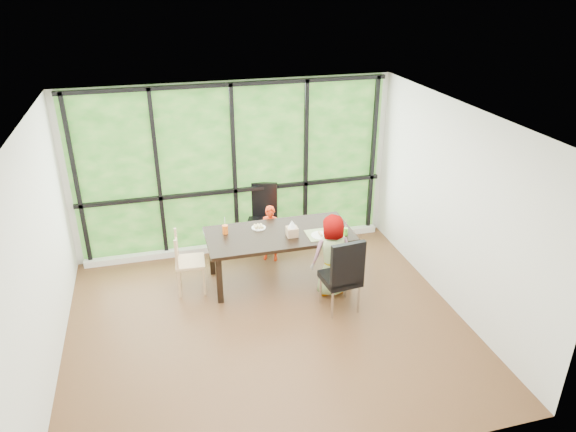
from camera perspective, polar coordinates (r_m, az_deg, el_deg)
The scene contains 23 objects.
ground at distance 6.93m, azimuth -2.20°, elevation -11.71°, with size 5.00×5.00×0.00m, color black.
back_wall at distance 8.25m, azimuth -5.89°, elevation 5.17°, with size 5.00×5.00×0.00m, color silver.
foliage_backdrop at distance 8.23m, azimuth -5.87°, elevation 5.12°, with size 4.80×0.02×2.65m, color #174713.
window_mullions at distance 8.19m, azimuth -5.82°, elevation 5.03°, with size 4.80×0.06×2.65m, color black, non-canonical shape.
window_sill at distance 8.69m, azimuth -5.40°, elevation -3.13°, with size 4.80×0.12×0.10m, color silver.
dining_table at distance 7.67m, azimuth -0.92°, elevation -4.34°, with size 2.08×0.97×0.75m, color black.
chair_window_leather at distance 8.41m, azimuth -2.85°, elevation -0.30°, with size 0.46×0.46×1.08m, color black.
chair_interior_leather at distance 6.98m, azimuth 5.68°, elevation -6.18°, with size 0.46×0.46×1.08m, color black.
chair_end_beech at distance 7.50m, azimuth -10.55°, elevation -4.89°, with size 0.42×0.40×0.90m, color tan.
child_toddler at distance 8.14m, azimuth -1.93°, elevation -1.90°, with size 0.33×0.22×0.90m, color red.
child_older at distance 7.27m, azimuth 4.84°, elevation -4.26°, with size 0.58×0.38×1.19m, color slate.
placemat at distance 7.48m, azimuth 3.95°, elevation -1.96°, with size 0.50×0.37×0.01m, color tan.
plate_far at distance 7.64m, azimuth -3.19°, elevation -1.28°, with size 0.21×0.21×0.01m, color white.
plate_near at distance 7.42m, azimuth 3.52°, elevation -2.12°, with size 0.27×0.27×0.02m, color white.
orange_cup at distance 7.50m, azimuth -6.82°, elevation -1.46°, with size 0.08×0.08×0.13m, color orange.
green_cup at distance 7.46m, azimuth 6.25°, elevation -1.67°, with size 0.07×0.07×0.11m, color #67CF39.
white_mug at distance 7.80m, azimuth 5.60°, elevation -0.52°, with size 0.08×0.08×0.08m, color white.
tissue_box at distance 7.39m, azimuth 0.45°, elevation -1.70°, with size 0.15×0.15×0.13m, color tan.
crepe_rolls_far at distance 7.63m, azimuth -3.20°, elevation -1.11°, with size 0.15×0.12×0.04m, color tan, non-canonical shape.
crepe_rolls_near at distance 7.41m, azimuth 3.53°, elevation -1.94°, with size 0.05×0.12×0.04m, color tan, non-canonical shape.
straw_white at distance 7.46m, azimuth -6.86°, elevation -0.74°, with size 0.01×0.01×0.20m, color white.
straw_pink at distance 7.42m, azimuth 6.29°, elevation -1.03°, with size 0.01×0.01×0.20m, color pink.
tissue at distance 7.33m, azimuth 0.45°, elevation -0.86°, with size 0.12×0.12×0.11m, color white.
Camera 1 is at (-1.18, -5.41, 4.17)m, focal length 32.84 mm.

